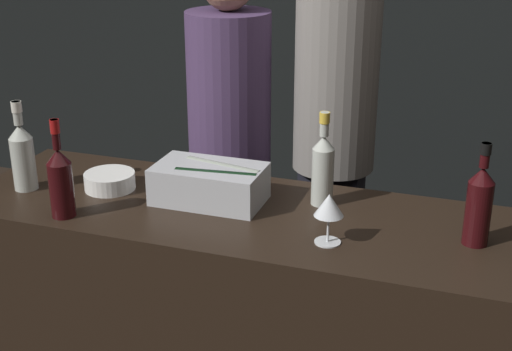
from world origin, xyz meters
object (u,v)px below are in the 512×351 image
(bowl_white, at_px, (110,180))
(ice_bin_with_bottles, at_px, (211,182))
(person_in_hoodie, at_px, (230,140))
(red_wine_bottle_tall, at_px, (60,180))
(white_wine_bottle, at_px, (22,154))
(person_blond_tee, at_px, (334,127))
(rose_wine_bottle, at_px, (323,167))
(candle_votive, at_px, (165,175))
(wine_glass, at_px, (329,207))
(red_wine_bottle_black_foil, at_px, (479,203))

(bowl_white, bearing_deg, ice_bin_with_bottles, 1.92)
(bowl_white, bearing_deg, person_in_hoodie, 70.65)
(red_wine_bottle_tall, relative_size, white_wine_bottle, 1.02)
(person_blond_tee, bearing_deg, ice_bin_with_bottles, -51.07)
(rose_wine_bottle, relative_size, person_blond_tee, 0.18)
(bowl_white, height_order, candle_votive, bowl_white)
(person_blond_tee, bearing_deg, rose_wine_bottle, -20.74)
(ice_bin_with_bottles, distance_m, wine_glass, 0.49)
(wine_glass, relative_size, red_wine_bottle_tall, 0.48)
(red_wine_bottle_tall, relative_size, person_in_hoodie, 0.19)
(red_wine_bottle_black_foil, bearing_deg, red_wine_bottle_tall, -169.86)
(rose_wine_bottle, height_order, person_blond_tee, person_blond_tee)
(wine_glass, bearing_deg, person_blond_tee, 101.93)
(white_wine_bottle, distance_m, rose_wine_bottle, 1.07)
(red_wine_bottle_tall, height_order, person_blond_tee, person_blond_tee)
(bowl_white, height_order, person_in_hoodie, person_in_hoodie)
(ice_bin_with_bottles, distance_m, person_blond_tee, 0.75)
(wine_glass, xyz_separation_m, rose_wine_bottle, (-0.09, 0.28, 0.02))
(wine_glass, distance_m, rose_wine_bottle, 0.30)
(person_in_hoodie, bearing_deg, red_wine_bottle_tall, 65.16)
(wine_glass, height_order, person_in_hoodie, person_in_hoodie)
(candle_votive, bearing_deg, wine_glass, -23.10)
(red_wine_bottle_tall, height_order, red_wine_bottle_black_foil, red_wine_bottle_tall)
(person_in_hoodie, bearing_deg, white_wine_bottle, 45.96)
(rose_wine_bottle, distance_m, person_in_hoodie, 0.76)
(red_wine_bottle_black_foil, bearing_deg, person_in_hoodie, 148.02)
(bowl_white, distance_m, person_in_hoodie, 0.67)
(person_in_hoodie, relative_size, person_blond_tee, 0.93)
(ice_bin_with_bottles, height_order, person_blond_tee, person_blond_tee)
(bowl_white, bearing_deg, red_wine_bottle_black_foil, -1.01)
(wine_glass, distance_m, person_blond_tee, 0.90)
(person_blond_tee, bearing_deg, wine_glass, -17.98)
(candle_votive, xyz_separation_m, rose_wine_bottle, (0.60, -0.01, 0.11))
(ice_bin_with_bottles, distance_m, candle_votive, 0.27)
(wine_glass, xyz_separation_m, candle_votive, (-0.69, 0.29, -0.10))
(ice_bin_with_bottles, height_order, white_wine_bottle, white_wine_bottle)
(bowl_white, distance_m, wine_glass, 0.87)
(red_wine_bottle_tall, bearing_deg, candle_votive, 64.14)
(rose_wine_bottle, xyz_separation_m, person_blond_tee, (-0.10, 0.59, -0.05))
(red_wine_bottle_tall, bearing_deg, rose_wine_bottle, 25.42)
(red_wine_bottle_tall, xyz_separation_m, person_blond_tee, (0.69, 0.97, -0.04))
(red_wine_bottle_black_foil, bearing_deg, bowl_white, 178.99)
(bowl_white, bearing_deg, white_wine_bottle, -161.38)
(candle_votive, bearing_deg, red_wine_bottle_black_foil, -7.80)
(person_blond_tee, bearing_deg, candle_votive, -70.81)
(white_wine_bottle, height_order, red_wine_bottle_black_foil, white_wine_bottle)
(candle_votive, distance_m, person_in_hoodie, 0.51)
(wine_glass, xyz_separation_m, person_in_hoodie, (-0.63, 0.80, -0.11))
(wine_glass, bearing_deg, candle_votive, 156.90)
(bowl_white, bearing_deg, person_blond_tee, 47.04)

